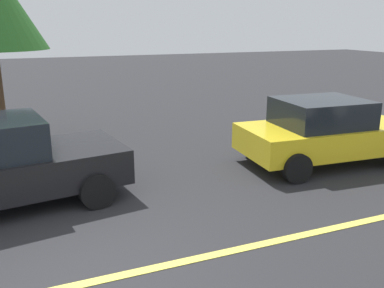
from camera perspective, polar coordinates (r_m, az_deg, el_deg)
name	(u,v)px	position (r m, az deg, el deg)	size (l,w,h in m)	color
ground_plane	(89,283)	(5.80, -13.91, -17.98)	(80.00, 80.00, 0.00)	#262628
lane_marking_centre	(286,239)	(6.77, 12.66, -12.55)	(28.00, 0.16, 0.01)	#E0D14C
car_yellow_approaching	(325,131)	(10.30, 17.69, 1.69)	(4.14, 2.27, 1.55)	gold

